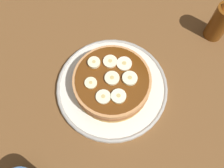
% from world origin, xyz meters
% --- Properties ---
extents(ground_plane, '(1.40, 1.40, 0.03)m').
position_xyz_m(ground_plane, '(0.00, 0.00, -0.01)').
color(ground_plane, brown).
extents(plate, '(0.27, 0.27, 0.02)m').
position_xyz_m(plate, '(0.00, 0.00, 0.01)').
color(plate, silver).
rests_on(plate, ground_plane).
extents(pancake_stack, '(0.19, 0.19, 0.05)m').
position_xyz_m(pancake_stack, '(0.00, 0.00, 0.04)').
color(pancake_stack, gold).
rests_on(pancake_stack, plate).
extents(banana_slice_0, '(0.03, 0.03, 0.01)m').
position_xyz_m(banana_slice_0, '(-0.00, 0.00, 0.06)').
color(banana_slice_0, '#F4E8B8').
rests_on(banana_slice_0, pancake_stack).
extents(banana_slice_1, '(0.04, 0.04, 0.01)m').
position_xyz_m(banana_slice_1, '(-0.00, 0.05, 0.06)').
color(banana_slice_1, '#FBE8C4').
rests_on(banana_slice_1, pancake_stack).
extents(banana_slice_2, '(0.03, 0.03, 0.01)m').
position_xyz_m(banana_slice_2, '(0.03, 0.02, 0.06)').
color(banana_slice_2, '#EFEBBD').
rests_on(banana_slice_2, pancake_stack).
extents(banana_slice_3, '(0.03, 0.03, 0.01)m').
position_xyz_m(banana_slice_3, '(-0.03, -0.04, 0.06)').
color(banana_slice_3, '#FCEEB2').
rests_on(banana_slice_3, pancake_stack).
extents(banana_slice_4, '(0.03, 0.03, 0.01)m').
position_xyz_m(banana_slice_4, '(0.04, -0.03, 0.06)').
color(banana_slice_4, '#F5F3C5').
rests_on(banana_slice_4, pancake_stack).
extents(banana_slice_5, '(0.03, 0.03, 0.01)m').
position_xyz_m(banana_slice_5, '(-0.06, 0.01, 0.06)').
color(banana_slice_5, '#F8EDB7').
rests_on(banana_slice_5, pancake_stack).
extents(banana_slice_6, '(0.03, 0.03, 0.01)m').
position_xyz_m(banana_slice_6, '(0.01, -0.05, 0.06)').
color(banana_slice_6, beige).
rests_on(banana_slice_6, pancake_stack).
extents(banana_slice_7, '(0.03, 0.03, 0.01)m').
position_xyz_m(banana_slice_7, '(-0.03, 0.03, 0.06)').
color(banana_slice_7, '#FEE5B7').
rests_on(banana_slice_7, pancake_stack).
extents(syrup_bottle, '(0.05, 0.05, 0.14)m').
position_xyz_m(syrup_bottle, '(0.12, 0.30, 0.06)').
color(syrup_bottle, brown).
rests_on(syrup_bottle, ground_plane).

